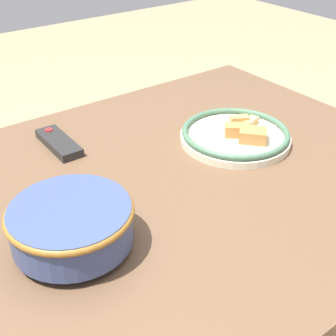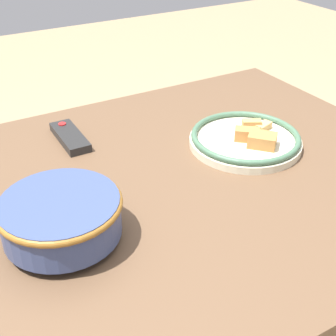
# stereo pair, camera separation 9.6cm
# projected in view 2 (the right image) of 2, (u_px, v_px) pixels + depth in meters

# --- Properties ---
(dining_table) EXTENTS (1.22, 0.90, 0.76)m
(dining_table) POSITION_uv_depth(u_px,v_px,m) (164.00, 216.00, 1.04)
(dining_table) COLOR brown
(dining_table) RESTS_ON ground_plane
(noodle_bowl) EXTENTS (0.22, 0.22, 0.09)m
(noodle_bowl) POSITION_uv_depth(u_px,v_px,m) (61.00, 217.00, 0.81)
(noodle_bowl) COLOR #384775
(noodle_bowl) RESTS_ON dining_table
(food_plate) EXTENTS (0.27, 0.27, 0.05)m
(food_plate) POSITION_uv_depth(u_px,v_px,m) (246.00, 139.00, 1.12)
(food_plate) COLOR beige
(food_plate) RESTS_ON dining_table
(tv_remote) EXTENTS (0.05, 0.16, 0.02)m
(tv_remote) POSITION_uv_depth(u_px,v_px,m) (70.00, 137.00, 1.14)
(tv_remote) COLOR black
(tv_remote) RESTS_ON dining_table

